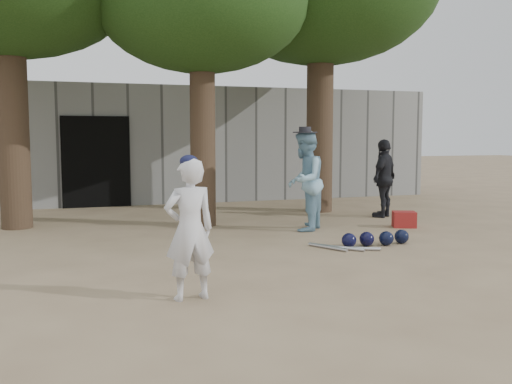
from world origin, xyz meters
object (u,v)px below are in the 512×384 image
object	(u,v)px
spectator_dark	(384,178)
red_bag	(404,219)
spectator_blue	(305,181)
boy_player	(190,230)

from	to	relation	value
spectator_dark	red_bag	world-z (taller)	spectator_dark
spectator_blue	spectator_dark	distance (m)	2.53
boy_player	red_bag	bearing A→B (deg)	-151.71
boy_player	spectator_dark	xyz separation A→B (m)	(5.20, 4.75, 0.08)
boy_player	spectator_blue	world-z (taller)	spectator_blue
red_bag	spectator_blue	bearing A→B (deg)	172.24
boy_player	red_bag	distance (m)	5.96
spectator_blue	spectator_dark	size ratio (longest dim) A/B	1.10
boy_player	spectator_blue	distance (m)	4.69
boy_player	spectator_dark	size ratio (longest dim) A/B	0.90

